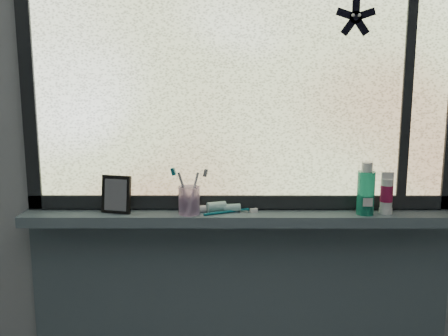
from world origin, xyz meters
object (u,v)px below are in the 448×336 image
toothbrush_cup (189,200)px  cream_tube (387,192)px  mouthwash_bottle (366,189)px  vanity_mirror (116,194)px

toothbrush_cup → cream_tube: bearing=0.8°
cream_tube → toothbrush_cup: bearing=-179.2°
mouthwash_bottle → vanity_mirror: bearing=178.8°
vanity_mirror → toothbrush_cup: bearing=10.6°
vanity_mirror → toothbrush_cup: (0.27, -0.02, -0.02)m
vanity_mirror → cream_tube: (0.99, -0.01, 0.01)m
toothbrush_cup → mouthwash_bottle: size_ratio=0.64×
mouthwash_bottle → cream_tube: mouthwash_bottle is taller
mouthwash_bottle → cream_tube: 0.08m
cream_tube → mouthwash_bottle: bearing=-172.0°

